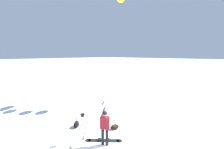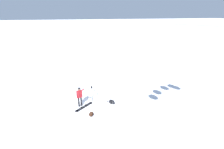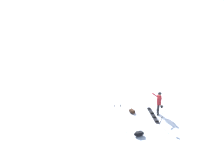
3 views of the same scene
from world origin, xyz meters
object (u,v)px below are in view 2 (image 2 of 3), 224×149
object	(u,v)px
camera_tripod	(92,91)
ski_poles	(110,107)
snowboard	(84,107)
gear_bag_large	(91,114)
snowboarder	(80,95)
gear_bag_small	(112,102)

from	to	relation	value
camera_tripod	ski_poles	distance (m)	2.65
snowboard	ski_poles	bearing A→B (deg)	136.44
gear_bag_large	camera_tripod	bearing A→B (deg)	-98.12
snowboarder	gear_bag_small	distance (m)	2.75
ski_poles	camera_tripod	bearing A→B (deg)	-66.65
gear_bag_large	snowboard	bearing A→B (deg)	-71.21
gear_bag_large	camera_tripod	xyz separation A→B (m)	(-0.29, -2.05, 0.89)
camera_tripod	ski_poles	world-z (taller)	camera_tripod
camera_tripod	gear_bag_small	world-z (taller)	camera_tripod
snowboarder	gear_bag_large	world-z (taller)	snowboarder
snowboard	gear_bag_small	distance (m)	2.32
snowboard	ski_poles	size ratio (longest dim) A/B	1.20
snowboard	gear_bag_small	xyz separation A→B (m)	(-2.32, -0.02, 0.14)
gear_bag_small	snowboard	bearing A→B (deg)	0.59
camera_tripod	ski_poles	size ratio (longest dim) A/B	1.15
camera_tripod	ski_poles	bearing A→B (deg)	113.35
snowboarder	snowboard	distance (m)	1.07
gear_bag_large	ski_poles	size ratio (longest dim) A/B	0.49
camera_tripod	snowboarder	bearing A→B (deg)	26.82
gear_bag_large	ski_poles	xyz separation A→B (m)	(-1.34, 0.38, 0.70)
snowboard	ski_poles	world-z (taller)	ski_poles
snowboard	camera_tripod	bearing A→B (deg)	-135.75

